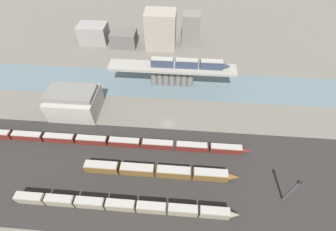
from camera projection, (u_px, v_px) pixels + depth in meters
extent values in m
plane|color=#666056|center=(168.00, 124.00, 96.10)|extent=(400.00, 400.00, 0.00)
cube|color=#282623|center=(163.00, 175.00, 80.30)|extent=(280.00, 42.00, 0.01)
cube|color=slate|center=(172.00, 84.00, 112.89)|extent=(320.00, 20.77, 0.01)
cube|color=gray|center=(172.00, 68.00, 105.12)|extent=(59.78, 8.09, 1.30)
cylinder|color=slate|center=(154.00, 76.00, 109.70)|extent=(3.14, 3.14, 9.70)
cylinder|color=slate|center=(160.00, 76.00, 109.55)|extent=(3.14, 3.14, 9.70)
cylinder|color=slate|center=(166.00, 77.00, 109.40)|extent=(3.14, 3.14, 9.70)
cylinder|color=slate|center=(172.00, 77.00, 109.25)|extent=(3.14, 3.14, 9.70)
cylinder|color=slate|center=(178.00, 77.00, 109.10)|extent=(3.14, 3.14, 9.70)
cylinder|color=slate|center=(184.00, 77.00, 108.95)|extent=(3.14, 3.14, 9.70)
cylinder|color=slate|center=(190.00, 78.00, 108.80)|extent=(3.14, 3.14, 9.70)
cube|color=#2D384C|center=(162.00, 63.00, 103.44)|extent=(10.43, 2.94, 3.80)
cube|color=#9E998E|center=(162.00, 59.00, 101.87)|extent=(10.02, 2.70, 0.40)
cube|color=#2D384C|center=(187.00, 64.00, 102.87)|extent=(10.43, 2.94, 3.80)
cube|color=#9E998E|center=(187.00, 60.00, 101.29)|extent=(10.02, 2.70, 0.40)
cube|color=#2D384C|center=(211.00, 65.00, 102.29)|extent=(10.43, 2.94, 3.80)
cube|color=#9E998E|center=(212.00, 61.00, 100.72)|extent=(10.02, 2.70, 0.40)
cone|color=#2D384C|center=(227.00, 66.00, 102.08)|extent=(3.65, 2.64, 2.64)
cube|color=gray|center=(31.00, 198.00, 73.04)|extent=(9.29, 2.64, 3.60)
cube|color=#9E998E|center=(28.00, 196.00, 71.54)|extent=(8.92, 2.43, 0.40)
cube|color=gray|center=(60.00, 201.00, 72.54)|extent=(9.29, 2.64, 3.60)
cube|color=#9E998E|center=(58.00, 198.00, 71.04)|extent=(8.92, 2.43, 0.40)
cube|color=gray|center=(90.00, 203.00, 72.04)|extent=(9.29, 2.64, 3.60)
cube|color=#9E998E|center=(89.00, 201.00, 70.53)|extent=(8.92, 2.43, 0.40)
cube|color=gray|center=(121.00, 205.00, 71.53)|extent=(9.29, 2.64, 3.60)
cube|color=#9E998E|center=(120.00, 203.00, 70.03)|extent=(8.92, 2.43, 0.40)
cube|color=gray|center=(151.00, 208.00, 71.03)|extent=(9.29, 2.64, 3.60)
cube|color=#9E998E|center=(151.00, 206.00, 69.53)|extent=(8.92, 2.43, 0.40)
cube|color=gray|center=(183.00, 210.00, 70.52)|extent=(9.29, 2.64, 3.60)
cube|color=#9E998E|center=(183.00, 208.00, 69.02)|extent=(8.92, 2.43, 0.40)
cube|color=gray|center=(214.00, 213.00, 70.02)|extent=(9.29, 2.64, 3.60)
cube|color=#9E998E|center=(215.00, 211.00, 68.52)|extent=(8.92, 2.43, 0.40)
cone|color=gray|center=(235.00, 215.00, 69.84)|extent=(3.25, 2.38, 2.38)
cube|color=brown|center=(102.00, 167.00, 80.45)|extent=(12.00, 3.17, 3.54)
cube|color=#9E998E|center=(101.00, 165.00, 78.97)|extent=(11.52, 2.92, 0.40)
cube|color=brown|center=(137.00, 170.00, 79.80)|extent=(12.00, 3.17, 3.54)
cube|color=#9E998E|center=(137.00, 167.00, 78.32)|extent=(11.52, 2.92, 0.40)
cube|color=brown|center=(174.00, 172.00, 79.14)|extent=(12.00, 3.17, 3.54)
cube|color=#9E998E|center=(174.00, 170.00, 77.66)|extent=(11.52, 2.92, 0.40)
cube|color=brown|center=(210.00, 175.00, 78.48)|extent=(12.00, 3.17, 3.54)
cube|color=#9E998E|center=(211.00, 172.00, 77.00)|extent=(11.52, 2.92, 0.40)
cone|color=brown|center=(234.00, 177.00, 78.20)|extent=(4.20, 2.85, 2.85)
cube|color=#5B1E19|center=(28.00, 136.00, 89.80)|extent=(12.15, 2.67, 3.01)
cube|color=#9E998E|center=(26.00, 134.00, 88.52)|extent=(11.66, 2.45, 0.40)
cube|color=#5B1E19|center=(60.00, 138.00, 89.13)|extent=(12.15, 2.67, 3.01)
cube|color=#9E998E|center=(58.00, 136.00, 87.85)|extent=(11.66, 2.45, 0.40)
cube|color=#5B1E19|center=(92.00, 140.00, 88.47)|extent=(12.15, 2.67, 3.01)
cube|color=#9E998E|center=(91.00, 138.00, 87.19)|extent=(11.66, 2.45, 0.40)
cube|color=#5B1E19|center=(125.00, 143.00, 87.80)|extent=(12.15, 2.67, 3.01)
cube|color=#9E998E|center=(124.00, 140.00, 86.52)|extent=(11.66, 2.45, 0.40)
cube|color=#5B1E19|center=(158.00, 145.00, 87.14)|extent=(12.15, 2.67, 3.01)
cube|color=#9E998E|center=(158.00, 142.00, 85.85)|extent=(11.66, 2.45, 0.40)
cube|color=#5B1E19|center=(192.00, 147.00, 86.47)|extent=(12.15, 2.67, 3.01)
cube|color=#9E998E|center=(192.00, 144.00, 85.19)|extent=(11.66, 2.45, 0.40)
cube|color=#5B1E19|center=(226.00, 149.00, 85.81)|extent=(12.15, 2.67, 3.01)
cube|color=#9E998E|center=(227.00, 147.00, 84.52)|extent=(11.66, 2.45, 0.40)
cone|color=#5B1E19|center=(247.00, 151.00, 85.50)|extent=(4.25, 2.40, 2.40)
cube|color=#9E998E|center=(75.00, 103.00, 97.56)|extent=(20.43, 15.81, 9.67)
cube|color=slate|center=(71.00, 93.00, 93.13)|extent=(20.02, 11.07, 2.12)
cylinder|color=#4C4C51|center=(290.00, 192.00, 69.88)|extent=(0.75, 0.75, 12.63)
cube|color=black|center=(300.00, 182.00, 64.69)|extent=(1.00, 0.70, 1.20)
cube|color=gray|center=(94.00, 33.00, 135.57)|extent=(16.65, 11.11, 10.87)
cube|color=#605B56|center=(124.00, 39.00, 133.59)|extent=(14.63, 10.89, 8.81)
cube|color=gray|center=(161.00, 30.00, 128.56)|extent=(17.21, 12.51, 20.85)
cube|color=slate|center=(191.00, 29.00, 131.04)|extent=(10.26, 9.15, 18.70)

